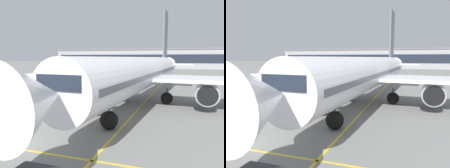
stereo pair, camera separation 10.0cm
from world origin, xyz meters
The scene contains 13 objects.
ground_plane centered at (0.00, 0.00, 0.00)m, with size 600.00×600.00×0.00m, color slate.
parked_airplane centered at (5.41, 15.75, 3.91)m, with size 34.26×44.45×15.01m.
belt_loader centered at (0.94, 8.67, 0.88)m, with size 5.26×3.51×3.09m.
baggage_cart_lead centered at (-1.89, 6.01, 1.00)m, with size 2.80×2.28×1.91m.
baggage_cart_second centered at (-4.19, 4.82, 1.00)m, with size 2.80×2.28×1.91m.
ground_crew_by_loader centered at (1.79, 7.28, 1.00)m, with size 0.27×0.57×1.74m.
ground_crew_by_carts centered at (1.33, 6.34, 1.00)m, with size 0.44×0.44×1.74m.
safety_cone_engine_keepout centered at (-0.49, 14.94, 0.31)m, with size 0.56×0.56×0.64m.
safety_cone_wingtip centered at (-2.89, 13.86, 0.39)m, with size 0.71×0.71×0.80m.
safety_cone_nose_mark centered at (-1.73, 14.93, 0.31)m, with size 0.55×0.55×0.63m.
apron_guidance_line_lead_in centered at (5.56, 14.98, 0.00)m, with size 0.20×110.00×0.01m.
apron_guidance_line_stop_bar centered at (5.36, -0.87, 0.00)m, with size 12.00×0.20×0.01m.
terminal_building centered at (8.31, 116.12, 5.37)m, with size 146.48×14.43×10.84m.
Camera 2 is at (10.56, -11.98, 5.93)m, focal length 35.32 mm.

